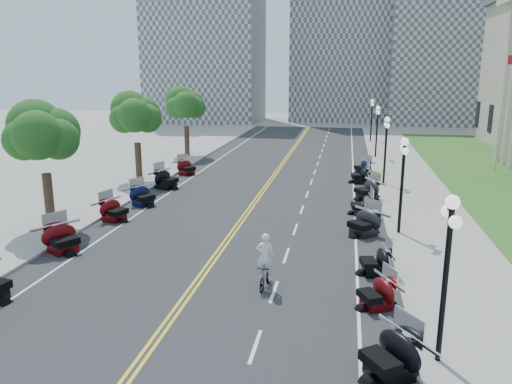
# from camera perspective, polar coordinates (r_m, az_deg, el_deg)

# --- Properties ---
(ground) EXTENTS (160.00, 160.00, 0.00)m
(ground) POSITION_cam_1_polar(r_m,az_deg,el_deg) (23.92, -4.20, -6.76)
(ground) COLOR gray
(road) EXTENTS (16.00, 90.00, 0.01)m
(road) POSITION_cam_1_polar(r_m,az_deg,el_deg) (33.26, 0.09, -0.85)
(road) COLOR #333335
(road) RESTS_ON ground
(centerline_yellow_a) EXTENTS (0.12, 90.00, 0.00)m
(centerline_yellow_a) POSITION_cam_1_polar(r_m,az_deg,el_deg) (33.27, -0.12, -0.82)
(centerline_yellow_a) COLOR yellow
(centerline_yellow_a) RESTS_ON road
(centerline_yellow_b) EXTENTS (0.12, 90.00, 0.00)m
(centerline_yellow_b) POSITION_cam_1_polar(r_m,az_deg,el_deg) (33.23, 0.29, -0.84)
(centerline_yellow_b) COLOR yellow
(centerline_yellow_b) RESTS_ON road
(edge_line_north) EXTENTS (0.12, 90.00, 0.00)m
(edge_line_north) POSITION_cam_1_polar(r_m,az_deg,el_deg) (32.77, 11.17, -1.32)
(edge_line_north) COLOR white
(edge_line_north) RESTS_ON road
(edge_line_south) EXTENTS (0.12, 90.00, 0.00)m
(edge_line_south) POSITION_cam_1_polar(r_m,az_deg,el_deg) (34.93, -10.30, -0.35)
(edge_line_south) COLOR white
(edge_line_south) RESTS_ON road
(lane_dash_4) EXTENTS (0.12, 2.00, 0.00)m
(lane_dash_4) POSITION_cam_1_polar(r_m,az_deg,el_deg) (16.21, -0.08, -17.21)
(lane_dash_4) COLOR white
(lane_dash_4) RESTS_ON road
(lane_dash_5) EXTENTS (0.12, 2.00, 0.00)m
(lane_dash_5) POSITION_cam_1_polar(r_m,az_deg,el_deg) (19.70, 2.06, -11.32)
(lane_dash_5) COLOR white
(lane_dash_5) RESTS_ON road
(lane_dash_6) EXTENTS (0.12, 2.00, 0.00)m
(lane_dash_6) POSITION_cam_1_polar(r_m,az_deg,el_deg) (23.36, 3.49, -7.23)
(lane_dash_6) COLOR white
(lane_dash_6) RESTS_ON road
(lane_dash_7) EXTENTS (0.12, 2.00, 0.00)m
(lane_dash_7) POSITION_cam_1_polar(r_m,az_deg,el_deg) (27.12, 4.51, -4.25)
(lane_dash_7) COLOR white
(lane_dash_7) RESTS_ON road
(lane_dash_8) EXTENTS (0.12, 2.00, 0.00)m
(lane_dash_8) POSITION_cam_1_polar(r_m,az_deg,el_deg) (30.93, 5.27, -2.01)
(lane_dash_8) COLOR white
(lane_dash_8) RESTS_ON road
(lane_dash_9) EXTENTS (0.12, 2.00, 0.00)m
(lane_dash_9) POSITION_cam_1_polar(r_m,az_deg,el_deg) (34.79, 5.87, -0.26)
(lane_dash_9) COLOR white
(lane_dash_9) RESTS_ON road
(lane_dash_10) EXTENTS (0.12, 2.00, 0.00)m
(lane_dash_10) POSITION_cam_1_polar(r_m,az_deg,el_deg) (38.67, 6.34, 1.15)
(lane_dash_10) COLOR white
(lane_dash_10) RESTS_ON road
(lane_dash_11) EXTENTS (0.12, 2.00, 0.00)m
(lane_dash_11) POSITION_cam_1_polar(r_m,az_deg,el_deg) (42.58, 6.73, 2.29)
(lane_dash_11) COLOR white
(lane_dash_11) RESTS_ON road
(lane_dash_12) EXTENTS (0.12, 2.00, 0.00)m
(lane_dash_12) POSITION_cam_1_polar(r_m,az_deg,el_deg) (46.51, 7.05, 3.24)
(lane_dash_12) COLOR white
(lane_dash_12) RESTS_ON road
(lane_dash_13) EXTENTS (0.12, 2.00, 0.00)m
(lane_dash_13) POSITION_cam_1_polar(r_m,az_deg,el_deg) (50.44, 7.33, 4.04)
(lane_dash_13) COLOR white
(lane_dash_13) RESTS_ON road
(lane_dash_14) EXTENTS (0.12, 2.00, 0.00)m
(lane_dash_14) POSITION_cam_1_polar(r_m,az_deg,el_deg) (54.39, 7.56, 4.73)
(lane_dash_14) COLOR white
(lane_dash_14) RESTS_ON road
(lane_dash_15) EXTENTS (0.12, 2.00, 0.00)m
(lane_dash_15) POSITION_cam_1_polar(r_m,az_deg,el_deg) (58.34, 7.77, 5.32)
(lane_dash_15) COLOR white
(lane_dash_15) RESTS_ON road
(lane_dash_16) EXTENTS (0.12, 2.00, 0.00)m
(lane_dash_16) POSITION_cam_1_polar(r_m,az_deg,el_deg) (62.30, 7.94, 5.84)
(lane_dash_16) COLOR white
(lane_dash_16) RESTS_ON road
(lane_dash_17) EXTENTS (0.12, 2.00, 0.00)m
(lane_dash_17) POSITION_cam_1_polar(r_m,az_deg,el_deg) (66.26, 8.10, 6.30)
(lane_dash_17) COLOR white
(lane_dash_17) RESTS_ON road
(lane_dash_18) EXTENTS (0.12, 2.00, 0.00)m
(lane_dash_18) POSITION_cam_1_polar(r_m,az_deg,el_deg) (70.23, 8.24, 6.70)
(lane_dash_18) COLOR white
(lane_dash_18) RESTS_ON road
(lane_dash_19) EXTENTS (0.12, 2.00, 0.00)m
(lane_dash_19) POSITION_cam_1_polar(r_m,az_deg,el_deg) (74.20, 8.36, 7.06)
(lane_dash_19) COLOR white
(lane_dash_19) RESTS_ON road
(sidewalk_north) EXTENTS (5.00, 90.00, 0.15)m
(sidewalk_north) POSITION_cam_1_polar(r_m,az_deg,el_deg) (33.09, 18.29, -1.50)
(sidewalk_north) COLOR #9E9991
(sidewalk_north) RESTS_ON ground
(sidewalk_south) EXTENTS (5.00, 90.00, 0.15)m
(sidewalk_south) POSITION_cam_1_polar(r_m,az_deg,el_deg) (36.54, -16.34, 0.03)
(sidewalk_south) COLOR #9E9991
(sidewalk_south) RESTS_ON ground
(lawn) EXTENTS (9.00, 60.00, 0.10)m
(lawn) POSITION_cam_1_polar(r_m,az_deg,el_deg) (42.22, 26.29, 0.91)
(lawn) COLOR #356023
(lawn) RESTS_ON ground
(distant_block_a) EXTENTS (18.00, 14.00, 26.00)m
(distant_block_a) POSITION_cam_1_polar(r_m,az_deg,el_deg) (87.11, -5.75, 16.65)
(distant_block_a) COLOR gray
(distant_block_a) RESTS_ON ground
(distant_block_b) EXTENTS (16.00, 12.00, 30.00)m
(distant_block_b) POSITION_cam_1_polar(r_m,az_deg,el_deg) (89.95, 9.65, 17.71)
(distant_block_b) COLOR gray
(distant_block_b) RESTS_ON ground
(distant_block_c) EXTENTS (20.00, 14.00, 22.00)m
(distant_block_c) POSITION_cam_1_polar(r_m,az_deg,el_deg) (88.25, 21.66, 14.45)
(distant_block_c) COLOR gray
(distant_block_c) RESTS_ON ground
(street_lamp_1) EXTENTS (0.50, 1.20, 4.90)m
(street_lamp_1) POSITION_cam_1_polar(r_m,az_deg,el_deg) (15.11, 20.79, -9.55)
(street_lamp_1) COLOR black
(street_lamp_1) RESTS_ON sidewalk_north
(street_lamp_2) EXTENTS (0.50, 1.20, 4.90)m
(street_lamp_2) POSITION_cam_1_polar(r_m,az_deg,el_deg) (26.48, 16.32, 0.60)
(street_lamp_2) COLOR black
(street_lamp_2) RESTS_ON sidewalk_north
(street_lamp_3) EXTENTS (0.50, 1.20, 4.90)m
(street_lamp_3) POSITION_cam_1_polar(r_m,az_deg,el_deg) (38.23, 14.57, 4.59)
(street_lamp_3) COLOR black
(street_lamp_3) RESTS_ON sidewalk_north
(street_lamp_4) EXTENTS (0.50, 1.20, 4.90)m
(street_lamp_4) POSITION_cam_1_polar(r_m,az_deg,el_deg) (50.10, 13.64, 6.70)
(street_lamp_4) COLOR black
(street_lamp_4) RESTS_ON sidewalk_north
(street_lamp_5) EXTENTS (0.50, 1.20, 4.90)m
(street_lamp_5) POSITION_cam_1_polar(r_m,az_deg,el_deg) (62.02, 13.06, 8.00)
(street_lamp_5) COLOR black
(street_lamp_5) RESTS_ON sidewalk_north
(flagpole) EXTENTS (1.10, 0.20, 10.00)m
(flagpole) POSITION_cam_1_polar(r_m,az_deg,el_deg) (45.50, 26.22, 8.07)
(flagpole) COLOR silver
(flagpole) RESTS_ON ground
(tree_2) EXTENTS (4.80, 4.80, 9.20)m
(tree_2) POSITION_cam_1_polar(r_m,az_deg,el_deg) (28.65, -23.16, 5.38)
(tree_2) COLOR #235619
(tree_2) RESTS_ON sidewalk_south
(tree_3) EXTENTS (4.80, 4.80, 9.20)m
(tree_3) POSITION_cam_1_polar(r_m,az_deg,el_deg) (39.16, -13.53, 8.03)
(tree_3) COLOR #235619
(tree_3) RESTS_ON sidewalk_south
(tree_4) EXTENTS (4.80, 4.80, 9.20)m
(tree_4) POSITION_cam_1_polar(r_m,az_deg,el_deg) (50.34, -8.02, 9.44)
(tree_4) COLOR #235619
(tree_4) RESTS_ON sidewalk_south
(motorcycle_n_3) EXTENTS (2.93, 2.93, 1.47)m
(motorcycle_n_3) POSITION_cam_1_polar(r_m,az_deg,el_deg) (14.93, 15.09, -17.42)
(motorcycle_n_3) COLOR black
(motorcycle_n_3) RESTS_ON road
(motorcycle_n_4) EXTENTS (2.38, 2.38, 1.24)m
(motorcycle_n_4) POSITION_cam_1_polar(r_m,az_deg,el_deg) (18.75, 13.62, -11.04)
(motorcycle_n_4) COLOR #590A0C
(motorcycle_n_4) RESTS_ON road
(motorcycle_n_5) EXTENTS (2.17, 2.17, 1.30)m
(motorcycle_n_5) POSITION_cam_1_polar(r_m,az_deg,el_deg) (21.60, 13.53, -7.57)
(motorcycle_n_5) COLOR black
(motorcycle_n_5) RESTS_ON road
(motorcycle_n_6) EXTENTS (3.02, 3.02, 1.49)m
(motorcycle_n_6) POSITION_cam_1_polar(r_m,az_deg,el_deg) (26.47, 12.26, -3.32)
(motorcycle_n_6) COLOR black
(motorcycle_n_6) RESTS_ON road
(motorcycle_n_7) EXTENTS (2.12, 2.12, 1.34)m
(motorcycle_n_7) POSITION_cam_1_polar(r_m,az_deg,el_deg) (30.26, 12.02, -1.32)
(motorcycle_n_7) COLOR black
(motorcycle_n_7) RESTS_ON road
(motorcycle_n_8) EXTENTS (2.91, 2.91, 1.49)m
(motorcycle_n_8) POSITION_cam_1_polar(r_m,az_deg,el_deg) (33.85, 12.59, 0.37)
(motorcycle_n_8) COLOR black
(motorcycle_n_8) RESTS_ON road
(motorcycle_n_9) EXTENTS (2.18, 2.18, 1.38)m
(motorcycle_n_9) POSITION_cam_1_polar(r_m,az_deg,el_deg) (38.82, 11.81, 2.01)
(motorcycle_n_9) COLOR black
(motorcycle_n_9) RESTS_ON road
(motorcycle_n_10) EXTENTS (2.46, 2.46, 1.25)m
(motorcycle_n_10) POSITION_cam_1_polar(r_m,az_deg,el_deg) (42.56, 12.13, 2.91)
(motorcycle_n_10) COLOR black
(motorcycle_n_10) RESTS_ON road
(motorcycle_s_5) EXTENTS (2.97, 2.97, 1.50)m
(motorcycle_s_5) POSITION_cam_1_polar(r_m,az_deg,el_deg) (25.17, -21.28, -4.83)
(motorcycle_s_5) COLOR #590A0C
(motorcycle_s_5) RESTS_ON road
(motorcycle_s_6) EXTENTS (2.50, 2.50, 1.39)m
(motorcycle_s_6) POSITION_cam_1_polar(r_m,az_deg,el_deg) (29.50, -15.92, -1.88)
(motorcycle_s_6) COLOR #590A0C
(motorcycle_s_6) RESTS_ON road
(motorcycle_s_7) EXTENTS (2.73, 2.73, 1.40)m
(motorcycle_s_7) POSITION_cam_1_polar(r_m,az_deg,el_deg) (32.38, -12.82, -0.32)
(motorcycle_s_7) COLOR black
(motorcycle_s_7) RESTS_ON road
(motorcycle_s_8) EXTENTS (2.76, 2.76, 1.54)m
(motorcycle_s_8) POSITION_cam_1_polar(r_m,az_deg,el_deg) (36.75, -10.23, 1.56)
(motorcycle_s_8) COLOR black
(motorcycle_s_8) RESTS_ON road
(motorcycle_s_9) EXTENTS (2.65, 2.65, 1.34)m
(motorcycle_s_9) POSITION_cam_1_polar(r_m,az_deg,el_deg) (41.55, -7.95, 2.89)
(motorcycle_s_9) COLOR #590A0C
(motorcycle_s_9) RESTS_ON road
(bicycle) EXTENTS (0.61, 1.71, 1.01)m
(bicycle) POSITION_cam_1_polar(r_m,az_deg,el_deg) (19.84, 1.05, -9.57)
(bicycle) COLOR #A51414
(bicycle) RESTS_ON road
(cyclist_rider) EXTENTS (0.70, 0.46, 1.91)m
(cyclist_rider) POSITION_cam_1_polar(r_m,az_deg,el_deg) (19.31, 1.07, -5.59)
(cyclist_rider) COLOR white
(cyclist_rider) RESTS_ON bicycle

